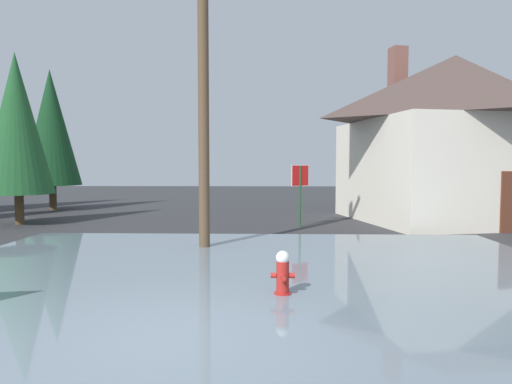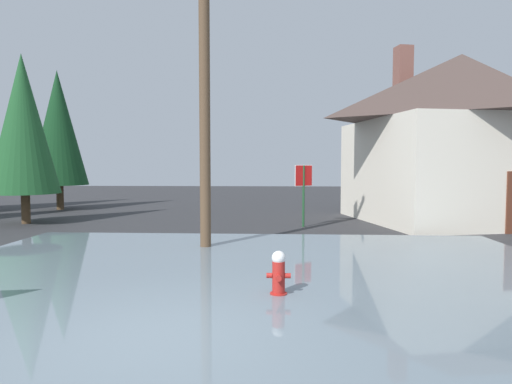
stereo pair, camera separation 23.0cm
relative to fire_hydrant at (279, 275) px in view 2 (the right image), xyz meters
name	(u,v)px [view 2 (the right image)]	position (x,y,z in m)	size (l,w,h in m)	color
ground_plane	(155,345)	(-1.55, -1.86, -0.44)	(80.00, 80.00, 0.10)	#2D2D30
flood_puddle	(248,273)	(-0.62, 1.53, -0.35)	(13.38, 9.66, 0.08)	slate
fire_hydrant	(279,275)	(0.00, 0.00, 0.00)	(0.40, 0.34, 0.80)	#AD231E
utility_pole	(205,80)	(-1.91, 4.20, 3.99)	(1.60, 0.28, 8.41)	brown
stop_sign_far	(304,183)	(0.88, 8.55, 1.18)	(0.64, 0.44, 2.20)	#1E4C28
house	(460,135)	(7.02, 10.55, 2.97)	(9.15, 8.52, 6.97)	silver
pine_tree_tall_left	(23,124)	(-9.48, 8.91, 3.32)	(2.52, 2.52, 6.30)	#4C3823
pine_tree_short_left	(58,128)	(-10.75, 14.07, 3.60)	(2.71, 2.71, 6.78)	#4C3823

